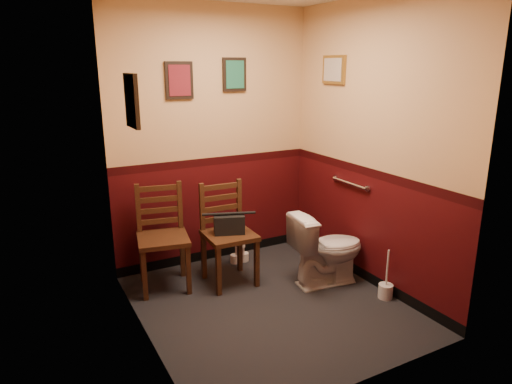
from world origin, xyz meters
TOP-DOWN VIEW (x-y plane):
  - floor at (0.00, 0.00)m, footprint 2.20×2.40m
  - wall_back at (0.00, 1.20)m, footprint 2.20×0.00m
  - wall_front at (0.00, -1.20)m, footprint 2.20×0.00m
  - wall_left at (-1.10, 0.00)m, footprint 0.00×2.40m
  - wall_right at (1.10, 0.00)m, footprint 0.00×2.40m
  - grab_bar at (1.07, 0.25)m, footprint 0.05×0.56m
  - framed_print_back_a at (-0.35, 1.18)m, footprint 0.28×0.04m
  - framed_print_back_b at (0.25, 1.18)m, footprint 0.26×0.04m
  - framed_print_left at (-1.08, 0.10)m, footprint 0.04×0.30m
  - framed_print_right at (1.08, 0.60)m, footprint 0.04×0.34m
  - toilet at (0.72, 0.11)m, footprint 0.78×0.49m
  - toilet_brush at (1.02, -0.40)m, footprint 0.13×0.13m
  - chair_left at (-0.71, 0.82)m, footprint 0.55×0.55m
  - chair_right at (-0.12, 0.62)m, footprint 0.48×0.48m
  - handbag at (-0.12, 0.58)m, footprint 0.33×0.24m
  - tp_stack at (0.18, 0.96)m, footprint 0.21×0.13m

SIDE VIEW (x-z plane):
  - floor at x=0.00m, z-range 0.00..0.00m
  - toilet_brush at x=1.02m, z-range -0.16..0.32m
  - tp_stack at x=0.18m, z-range -0.03..0.34m
  - toilet at x=0.72m, z-range 0.00..0.72m
  - chair_right at x=-0.12m, z-range 0.00..1.00m
  - chair_left at x=-0.71m, z-range 0.00..1.01m
  - handbag at x=-0.12m, z-range 0.51..0.72m
  - grab_bar at x=1.07m, z-range 0.92..0.98m
  - wall_back at x=0.00m, z-range 0.00..2.70m
  - wall_front at x=0.00m, z-range 0.00..2.70m
  - wall_left at x=-1.10m, z-range 0.00..2.70m
  - wall_right at x=1.10m, z-range 0.00..2.70m
  - framed_print_left at x=-1.08m, z-range 1.66..2.04m
  - framed_print_back_a at x=-0.35m, z-range 1.77..2.13m
  - framed_print_back_b at x=0.25m, z-range 1.83..2.17m
  - framed_print_right at x=1.08m, z-range 1.91..2.19m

